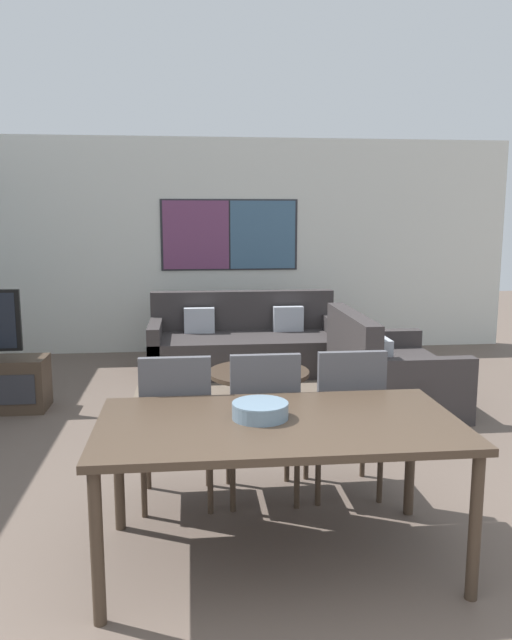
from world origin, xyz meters
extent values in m
cube|color=silver|center=(0.00, 6.09, 1.40)|extent=(7.75, 0.06, 2.80)
cube|color=#2D2D33|center=(0.09, 6.05, 1.55)|extent=(1.80, 0.01, 0.93)
cube|color=#753D66|center=(-0.35, 6.04, 1.55)|extent=(0.86, 0.02, 0.89)
cube|color=#426684|center=(0.53, 6.04, 1.55)|extent=(0.86, 0.02, 0.89)
cube|color=#706051|center=(0.20, 3.54, 0.00)|extent=(2.45, 1.62, 0.01)
cube|color=#383333|center=(0.20, 4.89, 0.21)|extent=(2.23, 1.00, 0.42)
cube|color=#383333|center=(0.20, 5.31, 0.45)|extent=(2.23, 0.16, 0.89)
cube|color=#383333|center=(-0.85, 4.89, 0.30)|extent=(0.14, 1.00, 0.60)
cube|color=#383333|center=(1.24, 4.89, 0.30)|extent=(0.14, 1.00, 0.60)
cube|color=#B2B7C1|center=(-0.34, 5.13, 0.57)|extent=(0.36, 0.12, 0.30)
cube|color=#B2B7C1|center=(0.73, 5.13, 0.57)|extent=(0.36, 0.12, 0.30)
cube|color=#383333|center=(1.50, 3.46, 0.21)|extent=(1.00, 1.45, 0.42)
cube|color=#383333|center=(1.08, 3.46, 0.45)|extent=(0.16, 1.45, 0.89)
cube|color=#383333|center=(1.50, 2.80, 0.30)|extent=(1.00, 0.14, 0.60)
cube|color=#383333|center=(1.50, 4.11, 0.30)|extent=(1.00, 0.14, 0.60)
cube|color=#B2B7C1|center=(1.26, 3.13, 0.57)|extent=(0.12, 0.36, 0.30)
cylinder|color=#423326|center=(0.20, 3.54, 0.01)|extent=(0.43, 0.43, 0.03)
cylinder|color=#423326|center=(0.20, 3.54, 0.15)|extent=(0.17, 0.17, 0.30)
cylinder|color=#423326|center=(0.20, 3.54, 0.32)|extent=(0.97, 0.97, 0.04)
cube|color=#423326|center=(-0.01, 0.81, 0.75)|extent=(1.86, 0.99, 0.04)
cylinder|color=#423326|center=(-0.87, 0.38, 0.37)|extent=(0.06, 0.06, 0.73)
cylinder|color=#423326|center=(0.86, 0.38, 0.37)|extent=(0.06, 0.06, 0.73)
cylinder|color=#423326|center=(-0.87, 1.24, 0.37)|extent=(0.06, 0.06, 0.73)
cylinder|color=#423326|center=(0.86, 1.24, 0.37)|extent=(0.06, 0.06, 0.73)
cube|color=#4C4C51|center=(-0.54, 1.57, 0.42)|extent=(0.46, 0.46, 0.06)
cube|color=#4C4C51|center=(-0.54, 1.37, 0.72)|extent=(0.42, 0.05, 0.54)
cylinder|color=#423326|center=(-0.74, 1.37, 0.19)|extent=(0.04, 0.04, 0.39)
cylinder|color=#423326|center=(-0.34, 1.37, 0.19)|extent=(0.04, 0.04, 0.39)
cylinder|color=#423326|center=(-0.74, 1.77, 0.19)|extent=(0.04, 0.04, 0.39)
cylinder|color=#423326|center=(-0.34, 1.77, 0.19)|extent=(0.04, 0.04, 0.39)
cube|color=#4C4C51|center=(-0.01, 1.59, 0.42)|extent=(0.46, 0.46, 0.06)
cube|color=#4C4C51|center=(-0.01, 1.39, 0.72)|extent=(0.42, 0.05, 0.54)
cylinder|color=#423326|center=(-0.21, 1.39, 0.19)|extent=(0.04, 0.04, 0.39)
cylinder|color=#423326|center=(0.19, 1.39, 0.19)|extent=(0.04, 0.04, 0.39)
cylinder|color=#423326|center=(-0.21, 1.79, 0.19)|extent=(0.04, 0.04, 0.39)
cylinder|color=#423326|center=(0.19, 1.79, 0.19)|extent=(0.04, 0.04, 0.39)
cube|color=#4C4C51|center=(0.53, 1.61, 0.42)|extent=(0.46, 0.46, 0.06)
cube|color=#4C4C51|center=(0.53, 1.41, 0.72)|extent=(0.42, 0.05, 0.54)
cylinder|color=#423326|center=(0.33, 1.41, 0.19)|extent=(0.04, 0.04, 0.39)
cylinder|color=#423326|center=(0.73, 1.41, 0.19)|extent=(0.04, 0.04, 0.39)
cylinder|color=#423326|center=(0.33, 1.81, 0.19)|extent=(0.04, 0.04, 0.39)
cylinder|color=#423326|center=(0.73, 1.81, 0.19)|extent=(0.04, 0.04, 0.39)
cylinder|color=slate|center=(-0.10, 0.86, 0.81)|extent=(0.29, 0.29, 0.08)
torus|color=slate|center=(-0.10, 0.86, 0.85)|extent=(0.29, 0.29, 0.02)
camera|label=1|loc=(-0.45, -2.21, 1.81)|focal=35.00mm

